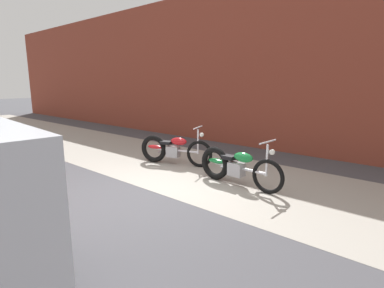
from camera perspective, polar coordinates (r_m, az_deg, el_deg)
name	(u,v)px	position (r m, az deg, el deg)	size (l,w,h in m)	color
ground_plane	(153,192)	(6.10, -7.19, -8.84)	(80.00, 80.00, 0.00)	#47474C
sidewalk_slab	(209,172)	(7.32, 3.11, -5.28)	(36.00, 3.50, 0.01)	#9E998E
brick_building_wall	(279,66)	(9.97, 15.95, 13.80)	(36.00, 0.50, 5.18)	brown
motorcycle_red	(170,149)	(7.97, -4.04, -0.96)	(1.93, 0.87, 1.03)	black
motorcycle_green	(233,166)	(6.44, 7.73, -4.05)	(2.01, 0.58, 1.03)	black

